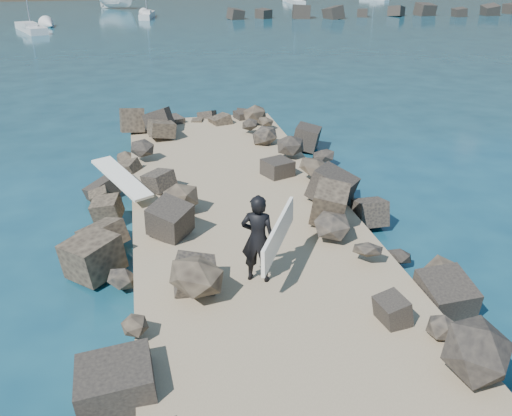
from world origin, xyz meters
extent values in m
plane|color=#0F384C|center=(0.00, 0.00, 0.00)|extent=(800.00, 800.00, 0.00)
cube|color=#8C7759|center=(0.00, -2.00, 0.30)|extent=(6.00, 26.00, 0.60)
cube|color=black|center=(-2.90, -1.50, 0.50)|extent=(2.60, 22.00, 1.00)
cube|color=black|center=(2.90, -1.50, 0.50)|extent=(2.60, 22.00, 1.00)
cube|color=black|center=(35.00, 55.00, 0.60)|extent=(52.00, 4.00, 1.20)
cube|color=white|center=(-3.24, 2.62, 1.04)|extent=(1.78, 2.47, 0.08)
imported|color=black|center=(-0.33, -2.77, 1.60)|extent=(0.85, 0.72, 1.99)
cube|color=white|center=(0.12, -2.77, 1.65)|extent=(1.24, 2.22, 0.78)
cube|color=silver|center=(-0.87, 59.59, 0.25)|extent=(2.13, 5.88, 0.80)
cube|color=silver|center=(-0.87, 58.91, 0.75)|extent=(1.15, 1.73, 0.44)
cube|color=silver|center=(22.15, 76.32, 0.25)|extent=(1.89, 7.10, 0.80)
cube|color=silver|center=(-12.57, 48.98, 0.25)|extent=(4.12, 7.54, 0.80)
cube|color=silver|center=(-12.57, 48.14, 0.75)|extent=(1.84, 2.36, 0.44)
camera|label=1|loc=(-2.54, -13.31, 7.13)|focal=40.00mm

